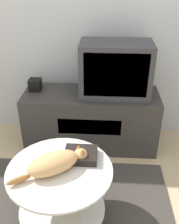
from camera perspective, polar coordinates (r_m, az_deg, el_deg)
The scene contains 9 objects.
ground_plane at distance 2.19m, azimuth -4.56°, elevation -23.07°, with size 12.00×12.00×0.00m, color tan.
wall_back at distance 2.74m, azimuth -1.59°, elevation 20.50°, with size 8.00×0.05×2.60m.
rug at distance 2.18m, azimuth -4.58°, elevation -22.91°, with size 1.62×1.40×0.02m.
tv_stand at distance 2.77m, azimuth 0.29°, elevation -1.60°, with size 1.36×0.49×0.60m.
tv at distance 2.51m, azimuth 5.65°, elevation 9.12°, with size 0.67×0.37×0.52m.
speaker at distance 2.74m, azimuth -11.75°, elevation 5.83°, with size 0.12×0.12×0.12m.
coffee_table at distance 1.98m, azimuth -6.25°, elevation -16.26°, with size 0.73×0.73×0.49m.
dvd_box at distance 1.91m, azimuth -1.88°, elevation -9.31°, with size 0.23×0.19×0.06m.
cat at distance 1.80m, azimuth -7.48°, elevation -10.87°, with size 0.50×0.37×0.13m.
Camera 1 is at (0.24, -1.30, 1.74)m, focal length 42.00 mm.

